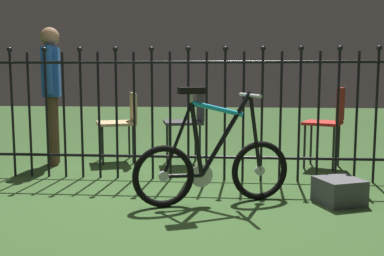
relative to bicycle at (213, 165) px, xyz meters
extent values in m
plane|color=#2D4B22|center=(-0.38, 0.12, -0.30)|extent=(20.00, 20.00, 0.00)
cylinder|color=black|center=(-1.98, 0.79, 0.30)|extent=(0.02, 0.02, 1.21)
sphere|color=black|center=(-1.98, 0.79, 0.93)|extent=(0.05, 0.05, 0.05)
cylinder|color=black|center=(-1.80, 0.79, 0.30)|extent=(0.02, 0.02, 1.21)
cylinder|color=black|center=(-1.63, 0.79, 0.30)|extent=(0.02, 0.02, 1.21)
sphere|color=black|center=(-1.63, 0.79, 0.93)|extent=(0.05, 0.05, 0.05)
cylinder|color=black|center=(-1.46, 0.79, 0.30)|extent=(0.02, 0.02, 1.21)
cylinder|color=black|center=(-1.29, 0.79, 0.30)|extent=(0.02, 0.02, 1.21)
sphere|color=black|center=(-1.29, 0.79, 0.93)|extent=(0.05, 0.05, 0.05)
cylinder|color=black|center=(-1.12, 0.79, 0.30)|extent=(0.02, 0.02, 1.21)
cylinder|color=black|center=(-0.95, 0.79, 0.30)|extent=(0.02, 0.02, 1.21)
sphere|color=black|center=(-0.95, 0.79, 0.93)|extent=(0.05, 0.05, 0.05)
cylinder|color=black|center=(-0.77, 0.79, 0.30)|extent=(0.02, 0.02, 1.21)
cylinder|color=black|center=(-0.60, 0.79, 0.30)|extent=(0.02, 0.02, 1.21)
sphere|color=black|center=(-0.60, 0.79, 0.93)|extent=(0.05, 0.05, 0.05)
cylinder|color=black|center=(-0.43, 0.79, 0.30)|extent=(0.02, 0.02, 1.21)
cylinder|color=black|center=(-0.26, 0.79, 0.30)|extent=(0.02, 0.02, 1.21)
sphere|color=black|center=(-0.26, 0.79, 0.93)|extent=(0.05, 0.05, 0.05)
cylinder|color=black|center=(-0.09, 0.79, 0.30)|extent=(0.02, 0.02, 1.21)
cylinder|color=black|center=(0.08, 0.79, 0.30)|extent=(0.02, 0.02, 1.21)
sphere|color=black|center=(0.08, 0.79, 0.93)|extent=(0.05, 0.05, 0.05)
cylinder|color=black|center=(0.26, 0.79, 0.30)|extent=(0.02, 0.02, 1.21)
cylinder|color=black|center=(0.43, 0.79, 0.30)|extent=(0.02, 0.02, 1.21)
sphere|color=black|center=(0.43, 0.79, 0.93)|extent=(0.05, 0.05, 0.05)
cylinder|color=black|center=(0.60, 0.79, 0.30)|extent=(0.02, 0.02, 1.21)
cylinder|color=black|center=(0.77, 0.79, 0.30)|extent=(0.02, 0.02, 1.21)
sphere|color=black|center=(0.77, 0.79, 0.93)|extent=(0.05, 0.05, 0.05)
cylinder|color=black|center=(0.94, 0.79, 0.30)|extent=(0.02, 0.02, 1.21)
cylinder|color=black|center=(1.11, 0.79, 0.30)|extent=(0.02, 0.02, 1.21)
sphere|color=black|center=(1.11, 0.79, 0.93)|extent=(0.05, 0.05, 0.05)
cylinder|color=black|center=(1.29, 0.79, 0.30)|extent=(0.02, 0.02, 1.21)
cylinder|color=black|center=(1.46, 0.79, 0.30)|extent=(0.02, 0.02, 1.21)
sphere|color=black|center=(1.46, 0.79, 0.93)|extent=(0.05, 0.05, 0.05)
cylinder|color=black|center=(-0.38, 0.79, -0.09)|extent=(4.57, 0.03, 0.03)
cylinder|color=black|center=(-0.38, 0.79, 0.81)|extent=(4.57, 0.03, 0.03)
torus|color=black|center=(-0.37, -0.13, -0.07)|extent=(0.46, 0.21, 0.47)
cylinder|color=silver|center=(-0.37, -0.13, -0.07)|extent=(0.08, 0.05, 0.08)
torus|color=black|center=(0.37, 0.13, -0.07)|extent=(0.46, 0.21, 0.47)
cylinder|color=silver|center=(0.37, 0.13, -0.07)|extent=(0.08, 0.05, 0.08)
cylinder|color=black|center=(0.10, 0.04, 0.24)|extent=(0.41, 0.18, 0.65)
cylinder|color=#19A5D8|center=(0.03, 0.01, 0.43)|extent=(0.40, 0.17, 0.13)
cylinder|color=black|center=(-0.12, -0.04, 0.20)|extent=(0.12, 0.07, 0.57)
cylinder|color=black|center=(-0.23, -0.08, -0.07)|extent=(0.29, 0.13, 0.04)
cylinder|color=black|center=(-0.26, -0.09, 0.21)|extent=(0.24, 0.11, 0.56)
cylinder|color=black|center=(0.33, 0.12, 0.24)|extent=(0.13, 0.07, 0.62)
cylinder|color=silver|center=(0.28, 0.10, 0.54)|extent=(0.03, 0.03, 0.02)
cylinder|color=silver|center=(0.28, 0.10, 0.53)|extent=(0.16, 0.39, 0.03)
cylinder|color=silver|center=(-0.16, -0.06, 0.52)|extent=(0.03, 0.03, 0.07)
cube|color=black|center=(-0.16, -0.06, 0.57)|extent=(0.22, 0.15, 0.05)
cylinder|color=silver|center=(-0.09, -0.03, -0.08)|extent=(0.17, 0.07, 0.18)
cylinder|color=black|center=(-0.51, 1.31, -0.08)|extent=(0.02, 0.02, 0.45)
cylinder|color=black|center=(-0.58, 1.63, -0.08)|extent=(0.02, 0.02, 0.45)
cylinder|color=black|center=(-0.19, 1.38, -0.08)|extent=(0.02, 0.02, 0.45)
cylinder|color=black|center=(-0.26, 1.70, -0.08)|extent=(0.02, 0.02, 0.45)
cube|color=#2D2D33|center=(-0.38, 1.50, 0.17)|extent=(0.49, 0.49, 0.03)
cube|color=#2D2D33|center=(-0.19, 1.55, 0.36)|extent=(0.11, 0.39, 0.33)
cylinder|color=black|center=(0.93, 1.39, -0.07)|extent=(0.02, 0.02, 0.46)
cylinder|color=black|center=(1.04, 1.67, -0.07)|extent=(0.02, 0.02, 0.46)
cylinder|color=black|center=(1.20, 1.27, -0.07)|extent=(0.02, 0.02, 0.46)
cylinder|color=black|center=(1.32, 1.55, -0.07)|extent=(0.02, 0.02, 0.46)
cube|color=#A51E19|center=(1.12, 1.47, 0.18)|extent=(0.49, 0.49, 0.03)
cube|color=#A51E19|center=(1.29, 1.40, 0.38)|extent=(0.17, 0.34, 0.35)
cylinder|color=black|center=(-1.26, 1.38, -0.09)|extent=(0.02, 0.02, 0.43)
cylinder|color=black|center=(-1.38, 1.70, -0.09)|extent=(0.02, 0.02, 0.43)
cylinder|color=black|center=(-0.94, 1.50, -0.09)|extent=(0.02, 0.02, 0.43)
cylinder|color=black|center=(-1.06, 1.81, -0.09)|extent=(0.02, 0.02, 0.43)
cube|color=tan|center=(-1.16, 1.60, 0.14)|extent=(0.54, 0.54, 0.03)
cube|color=tan|center=(-0.97, 1.67, 0.32)|extent=(0.17, 0.39, 0.32)
cylinder|color=#4C3823|center=(-1.80, 1.32, 0.07)|extent=(0.11, 0.11, 0.75)
cylinder|color=#4C3823|center=(-1.84, 1.47, 0.07)|extent=(0.11, 0.11, 0.75)
cube|color=#1E4C99|center=(-1.82, 1.40, 0.72)|extent=(0.26, 0.34, 0.53)
cylinder|color=#1E4C99|center=(-1.76, 1.20, 0.74)|extent=(0.08, 0.08, 0.51)
cylinder|color=#1E4C99|center=(-1.88, 1.59, 0.74)|extent=(0.08, 0.08, 0.51)
sphere|color=#8C6647|center=(-1.82, 1.40, 1.10)|extent=(0.20, 0.20, 0.20)
cube|color=#4C4C51|center=(0.98, 0.08, -0.21)|extent=(0.41, 0.41, 0.20)
camera|label=1|loc=(0.11, -3.40, 0.70)|focal=42.00mm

